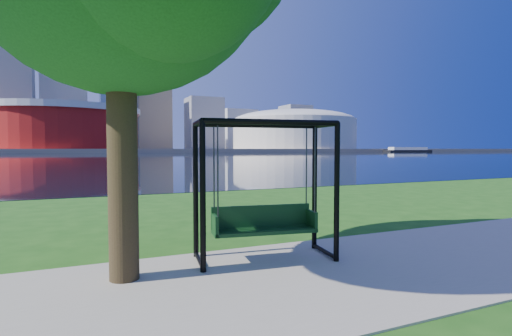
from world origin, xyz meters
TOP-DOWN VIEW (x-y plane):
  - ground at (0.00, 0.00)m, footprint 900.00×900.00m
  - path at (0.00, -0.50)m, footprint 120.00×4.00m
  - river at (0.00, 102.00)m, footprint 900.00×180.00m
  - far_bank at (0.00, 306.00)m, footprint 900.00×228.00m
  - stadium at (-10.00, 235.00)m, footprint 83.00×83.00m
  - arena at (135.00, 235.00)m, footprint 84.00×84.00m
  - skyline at (-4.27, 319.39)m, footprint 392.00×66.00m
  - swing at (0.24, 0.63)m, footprint 2.59×1.43m
  - barge at (187.96, 183.84)m, footprint 31.09×12.63m

SIDE VIEW (x-z plane):
  - ground at x=0.00m, z-range 0.00..0.00m
  - river at x=0.00m, z-range 0.00..0.02m
  - path at x=0.00m, z-range 0.00..0.03m
  - far_bank at x=0.00m, z-range 0.00..2.00m
  - swing at x=0.24m, z-range -0.04..2.47m
  - barge at x=187.96m, z-range -0.14..2.88m
  - stadium at x=-10.00m, z-range -1.77..30.23m
  - arena at x=135.00m, z-range 2.59..29.15m
  - skyline at x=-4.27m, z-range -12.36..84.14m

